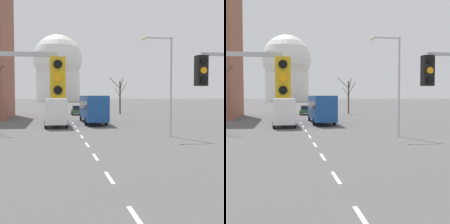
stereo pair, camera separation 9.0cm
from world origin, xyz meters
TOP-DOWN VIEW (x-y plane):
  - lane_stripe_0 at (0.00, 4.75)m, footprint 0.16×2.00m
  - lane_stripe_1 at (0.00, 9.25)m, footprint 0.16×2.00m
  - lane_stripe_2 at (0.00, 13.75)m, footprint 0.16×2.00m
  - lane_stripe_3 at (0.00, 18.25)m, footprint 0.16×2.00m
  - lane_stripe_4 at (0.00, 22.75)m, footprint 0.16×2.00m
  - lane_stripe_5 at (0.00, 27.25)m, footprint 0.16×2.00m
  - lane_stripe_6 at (0.00, 31.75)m, footprint 0.16×2.00m
  - lane_stripe_7 at (0.00, 36.25)m, footprint 0.16×2.00m
  - street_lamp_right at (6.94, 21.44)m, footprint 2.64×0.36m
  - sedan_near_left at (-2.03, 39.49)m, footprint 1.98×3.95m
  - sedan_near_right at (1.62, 53.78)m, footprint 1.69×4.42m
  - sedan_mid_centre at (-1.72, 58.43)m, footprint 1.84×3.85m
  - sedan_far_left at (3.88, 62.25)m, footprint 1.72×4.34m
  - city_bus at (2.53, 35.86)m, footprint 2.66×10.80m
  - delivery_truck at (-2.09, 32.12)m, footprint 2.44×7.20m
  - bare_tree_right_near at (10.16, 55.31)m, footprint 3.70×3.33m
  - capitol_dome at (0.00, 194.19)m, footprint 30.06×30.06m

SIDE VIEW (x-z plane):
  - lane_stripe_0 at x=0.00m, z-range 0.00..0.01m
  - lane_stripe_1 at x=0.00m, z-range 0.00..0.01m
  - lane_stripe_2 at x=0.00m, z-range 0.00..0.01m
  - lane_stripe_3 at x=0.00m, z-range 0.00..0.01m
  - lane_stripe_4 at x=0.00m, z-range 0.00..0.01m
  - lane_stripe_5 at x=0.00m, z-range 0.00..0.01m
  - lane_stripe_6 at x=0.00m, z-range 0.00..0.01m
  - lane_stripe_7 at x=0.00m, z-range 0.00..0.01m
  - sedan_near_left at x=-2.03m, z-range 0.03..1.55m
  - sedan_far_left at x=3.88m, z-range 0.03..1.59m
  - sedan_mid_centre at x=-1.72m, z-range 0.01..1.67m
  - sedan_near_right at x=1.62m, z-range 0.00..1.70m
  - delivery_truck at x=-2.09m, z-range 0.13..3.27m
  - city_bus at x=2.53m, z-range 0.31..3.79m
  - bare_tree_right_near at x=10.16m, z-range 0.01..7.05m
  - street_lamp_right at x=6.94m, z-range 1.00..9.35m
  - capitol_dome at x=0.00m, z-range -0.55..41.91m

